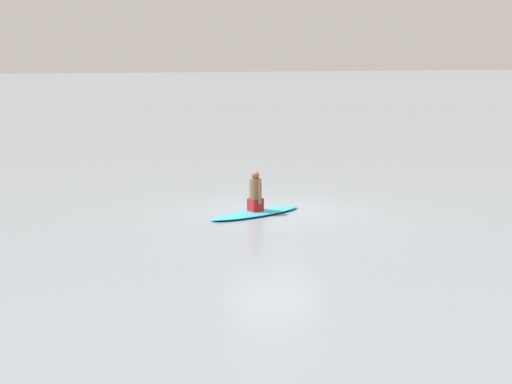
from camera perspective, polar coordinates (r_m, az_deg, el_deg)
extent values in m
plane|color=gray|center=(18.48, 1.54, -1.55)|extent=(400.00, 400.00, 0.00)
ellipsoid|color=#339EC6|center=(18.08, -0.05, -1.65)|extent=(2.83, 1.40, 0.10)
cube|color=#A51E23|center=(18.04, -0.05, -1.00)|extent=(0.39, 0.34, 0.31)
cylinder|color=brown|center=(17.96, -0.05, 0.24)|extent=(0.35, 0.35, 0.52)
sphere|color=brown|center=(17.90, -0.05, 1.36)|extent=(0.21, 0.21, 0.21)
cylinder|color=brown|center=(17.84, 0.31, -0.05)|extent=(0.10, 0.10, 0.57)
cylinder|color=brown|center=(18.11, -0.40, 0.11)|extent=(0.10, 0.10, 0.57)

